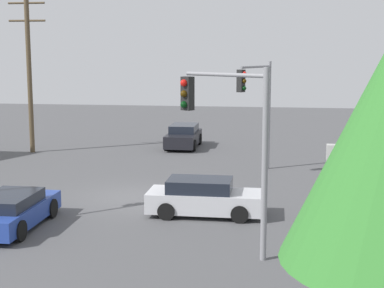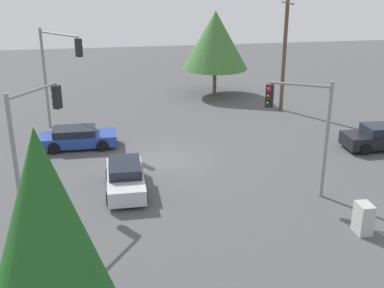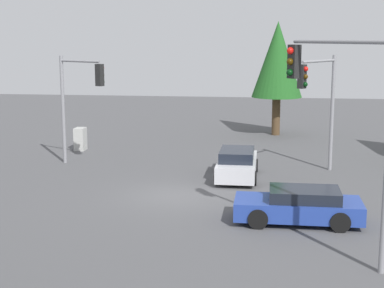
{
  "view_description": "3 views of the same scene",
  "coord_description": "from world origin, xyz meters",
  "views": [
    {
      "loc": [
        -5.97,
        23.27,
        6.06
      ],
      "look_at": [
        -2.54,
        -0.67,
        2.18
      ],
      "focal_mm": 55.0,
      "sensor_mm": 36.0,
      "label": 1
    },
    {
      "loc": [
        -24.65,
        2.7,
        10.24
      ],
      "look_at": [
        -2.26,
        -1.15,
        1.74
      ],
      "focal_mm": 45.0,
      "sensor_mm": 36.0,
      "label": 2
    },
    {
      "loc": [
        23.08,
        3.69,
        6.47
      ],
      "look_at": [
        -2.27,
        0.35,
        1.76
      ],
      "focal_mm": 55.0,
      "sensor_mm": 36.0,
      "label": 3
    }
  ],
  "objects": [
    {
      "name": "sedan_silver",
      "position": [
        -3.42,
        2.3,
        0.66
      ],
      "size": [
        4.25,
        1.86,
        1.37
      ],
      "rotation": [
        0.0,
        0.0,
        1.57
      ],
      "color": "silver",
      "rests_on": "ground_plane"
    },
    {
      "name": "traffic_signal_cross",
      "position": [
        6.01,
        5.9,
        4.48
      ],
      "size": [
        3.16,
        2.78,
        6.56
      ],
      "rotation": [
        0.0,
        0.0,
        3.85
      ],
      "color": "gray",
      "rests_on": "ground_plane"
    },
    {
      "name": "tree_left",
      "position": [
        -15.82,
        4.17,
        4.92
      ],
      "size": [
        3.28,
        3.28,
        7.42
      ],
      "color": "#4C3823",
      "rests_on": "ground_plane"
    },
    {
      "name": "sedan_dark",
      "position": [
        -0.26,
        -12.78,
        0.7
      ],
      "size": [
        1.92,
        4.29,
        1.43
      ],
      "color": "black",
      "rests_on": "ground_plane"
    },
    {
      "name": "tree_far",
      "position": [
        13.8,
        -5.82,
        4.5
      ],
      "size": [
        5.36,
        5.36,
        6.82
      ],
      "color": "brown",
      "rests_on": "ground_plane"
    },
    {
      "name": "utility_pole_tall",
      "position": [
        8.43,
        -9.74,
        4.95
      ],
      "size": [
        2.2,
        0.28,
        9.33
      ],
      "color": "brown",
      "rests_on": "ground_plane"
    },
    {
      "name": "traffic_signal_main",
      "position": [
        -4.62,
        6.04,
        3.81
      ],
      "size": [
        2.78,
        1.92,
        5.59
      ],
      "rotation": [
        0.0,
        0.0,
        -0.58
      ],
      "color": "gray",
      "rests_on": "ground_plane"
    },
    {
      "name": "ground_plane",
      "position": [
        0.0,
        0.0,
        0.0
      ],
      "size": [
        80.0,
        80.0,
        0.0
      ],
      "primitive_type": "plane",
      "color": "#4C4C4F"
    },
    {
      "name": "sedan_blue",
      "position": [
        2.92,
        4.83,
        0.61
      ],
      "size": [
        1.95,
        4.41,
        1.23
      ],
      "rotation": [
        0.0,
        0.0,
        3.14
      ],
      "color": "#233D93",
      "rests_on": "ground_plane"
    },
    {
      "name": "traffic_signal_aux",
      "position": [
        -5.06,
        -5.7,
        3.74
      ],
      "size": [
        1.58,
        2.66,
        5.5
      ],
      "rotation": [
        0.0,
        0.0,
        1.07
      ],
      "color": "gray",
      "rests_on": "ground_plane"
    },
    {
      "name": "electrical_cabinet",
      "position": [
        -8.99,
        -7.0,
        0.65
      ],
      "size": [
        0.8,
        0.57,
        1.29
      ],
      "primitive_type": "cube",
      "color": "#B2B2AD",
      "rests_on": "ground_plane"
    }
  ]
}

